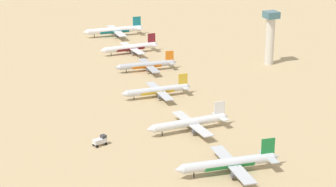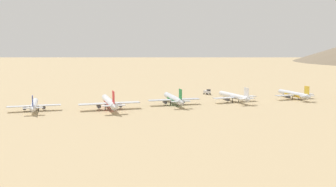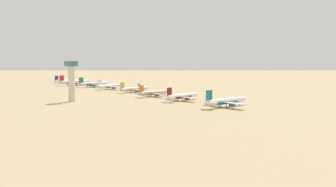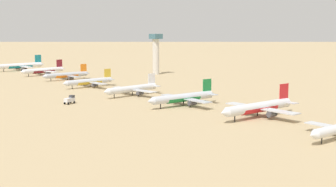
{
  "view_description": "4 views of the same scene",
  "coord_description": "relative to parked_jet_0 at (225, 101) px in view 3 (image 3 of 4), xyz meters",
  "views": [
    {
      "loc": [
        92.73,
        232.06,
        94.48
      ],
      "look_at": [
        0.44,
        -13.49,
        4.33
      ],
      "focal_mm": 65.8,
      "sensor_mm": 36.0,
      "label": 1
    },
    {
      "loc": [
        -209.21,
        137.28,
        36.69
      ],
      "look_at": [
        8.15,
        63.62,
        6.6
      ],
      "focal_mm": 41.13,
      "sensor_mm": 36.0,
      "label": 2
    },
    {
      "loc": [
        -187.3,
        -294.28,
        30.52
      ],
      "look_at": [
        -7.71,
        -82.95,
        4.1
      ],
      "focal_mm": 38.32,
      "sensor_mm": 36.0,
      "label": 3
    },
    {
      "loc": [
        153.14,
        216.77,
        36.27
      ],
      "look_at": [
        9.21,
        54.12,
        5.17
      ],
      "focal_mm": 51.94,
      "sensor_mm": 36.0,
      "label": 4
    }
  ],
  "objects": [
    {
      "name": "ground_plane",
      "position": [
        12.01,
        144.83,
        -3.92
      ],
      "size": [
        1800.0,
        1800.0,
        0.0
      ],
      "primitive_type": "plane",
      "color": "tan"
    },
    {
      "name": "parked_jet_0",
      "position": [
        0.0,
        0.0,
        0.0
      ],
      "size": [
        40.83,
        33.09,
        11.8
      ],
      "color": "white",
      "rests_on": "ground"
    },
    {
      "name": "parked_jet_1",
      "position": [
        3.04,
        44.36,
        -0.41
      ],
      "size": [
        36.64,
        29.83,
        10.56
      ],
      "color": "white",
      "rests_on": "ground"
    },
    {
      "name": "parked_jet_2",
      "position": [
        5.41,
        81.08,
        -0.65
      ],
      "size": [
        34.15,
        27.71,
        9.85
      ],
      "color": "#B2B7C1",
      "rests_on": "ground"
    },
    {
      "name": "parked_jet_3",
      "position": [
        14.37,
        122.59,
        -0.61
      ],
      "size": [
        34.44,
        27.88,
        9.96
      ],
      "color": "silver",
      "rests_on": "ground"
    },
    {
      "name": "parked_jet_4",
      "position": [
        16.02,
        165.93,
        -0.38
      ],
      "size": [
        36.54,
        29.71,
        10.53
      ],
      "color": "silver",
      "rests_on": "ground"
    },
    {
      "name": "parked_jet_5",
      "position": [
        17.92,
        205.67,
        -0.23
      ],
      "size": [
        38.56,
        31.35,
        11.12
      ],
      "color": "silver",
      "rests_on": "ground"
    },
    {
      "name": "parked_jet_6",
      "position": [
        14.36,
        245.1,
        0.1
      ],
      "size": [
        41.89,
        33.98,
        12.09
      ],
      "color": "silver",
      "rests_on": "ground"
    },
    {
      "name": "parked_jet_7",
      "position": [
        22.34,
        284.85,
        -0.55
      ],
      "size": [
        34.72,
        28.18,
        10.02
      ],
      "color": "silver",
      "rests_on": "ground"
    },
    {
      "name": "service_truck",
      "position": [
        53.39,
        167.36,
        -1.85
      ],
      "size": [
        5.66,
        4.08,
        3.9
      ],
      "color": "silver",
      "rests_on": "ground"
    },
    {
      "name": "control_tower",
      "position": [
        -61.24,
        92.48,
        12.46
      ],
      "size": [
        7.2,
        7.2,
        29.34
      ],
      "color": "beige",
      "rests_on": "ground"
    }
  ]
}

